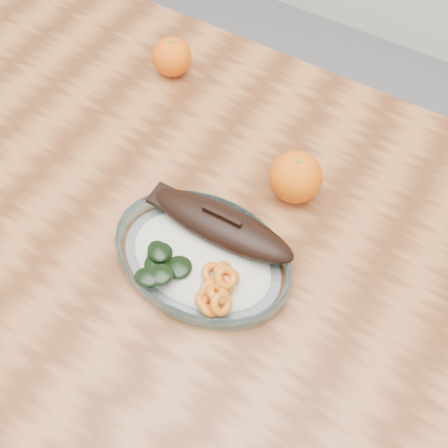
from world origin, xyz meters
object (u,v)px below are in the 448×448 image
object	(u,v)px
dining_table	(170,244)
plated_meal	(203,255)
orange_right	(296,177)
orange_left	(172,57)

from	to	relation	value
dining_table	plated_meal	size ratio (longest dim) A/B	2.55
dining_table	orange_right	xyz separation A→B (m)	(0.15, 0.13, 0.14)
plated_meal	orange_left	xyz separation A→B (m)	(-0.25, 0.30, 0.02)
dining_table	orange_left	bearing A→B (deg)	121.33
orange_left	dining_table	bearing A→B (deg)	-58.67
plated_meal	orange_right	world-z (taller)	orange_right
dining_table	plated_meal	distance (m)	0.16
orange_left	orange_right	xyz separation A→B (m)	(0.31, -0.13, 0.00)
dining_table	plated_meal	bearing A→B (deg)	-25.12
plated_meal	orange_left	world-z (taller)	plated_meal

